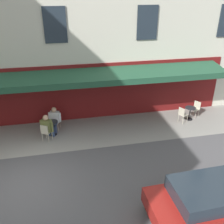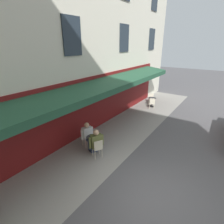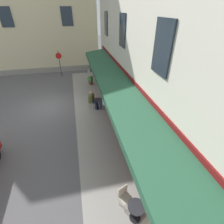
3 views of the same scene
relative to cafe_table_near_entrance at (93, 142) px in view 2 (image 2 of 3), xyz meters
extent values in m
plane|color=#565456|center=(1.06, 3.48, -0.49)|extent=(70.00, 70.00, 0.00)
cube|color=gray|center=(-2.19, 0.08, -0.49)|extent=(20.50, 3.20, 0.01)
cube|color=beige|center=(-2.94, -6.02, 7.01)|extent=(20.00, 9.00, 15.00)
cube|color=maroon|center=(-1.94, -1.49, 1.11)|extent=(16.00, 0.06, 3.20)
cube|color=#235138|center=(-1.94, -0.67, 2.36)|extent=(15.00, 1.70, 0.36)
cube|color=#235138|center=(-1.94, 0.16, 2.13)|extent=(15.00, 0.04, 0.28)
cube|color=#232D38|center=(-9.94, -1.48, 4.71)|extent=(1.10, 0.06, 1.70)
cube|color=#232D38|center=(-5.28, -1.48, 4.71)|extent=(1.10, 0.06, 1.70)
cube|color=#232D38|center=(-0.61, -1.48, 4.71)|extent=(1.10, 0.06, 1.70)
cylinder|color=black|center=(0.00, 0.00, -0.48)|extent=(0.40, 0.40, 0.03)
cylinder|color=black|center=(0.00, 0.00, -0.13)|extent=(0.06, 0.06, 0.72)
cylinder|color=#2D2D33|center=(0.00, 0.00, 0.24)|extent=(0.60, 0.60, 0.03)
cylinder|color=beige|center=(0.04, 0.41, -0.27)|extent=(0.03, 0.03, 0.45)
cylinder|color=beige|center=(0.33, 0.25, -0.27)|extent=(0.03, 0.03, 0.45)
cylinder|color=beige|center=(0.20, 0.71, -0.27)|extent=(0.03, 0.03, 0.45)
cylinder|color=beige|center=(0.50, 0.55, -0.27)|extent=(0.03, 0.03, 0.45)
cube|color=beige|center=(0.27, 0.48, -0.02)|extent=(0.54, 0.54, 0.04)
cube|color=beige|center=(0.35, 0.64, 0.21)|extent=(0.37, 0.23, 0.42)
cylinder|color=beige|center=(0.05, -0.41, -0.27)|extent=(0.03, 0.03, 0.45)
cylinder|color=beige|center=(-0.28, -0.31, -0.27)|extent=(0.03, 0.03, 0.45)
cylinder|color=beige|center=(-0.05, -0.74, -0.27)|extent=(0.03, 0.03, 0.45)
cylinder|color=beige|center=(-0.38, -0.64, -0.27)|extent=(0.03, 0.03, 0.45)
cube|color=beige|center=(-0.16, -0.53, -0.02)|extent=(0.50, 0.50, 0.04)
cube|color=beige|center=(-0.22, -0.70, 0.21)|extent=(0.39, 0.16, 0.42)
cylinder|color=black|center=(-7.68, -0.12, -0.48)|extent=(0.40, 0.40, 0.03)
cylinder|color=black|center=(-7.68, -0.12, -0.13)|extent=(0.06, 0.06, 0.72)
cylinder|color=#2D2D33|center=(-7.68, -0.12, 0.24)|extent=(0.60, 0.60, 0.03)
cylinder|color=beige|center=(-7.39, 0.19, -0.27)|extent=(0.03, 0.03, 0.45)
cylinder|color=beige|center=(-7.26, -0.13, -0.27)|extent=(0.03, 0.03, 0.45)
cylinder|color=beige|center=(-7.08, 0.32, -0.27)|extent=(0.03, 0.03, 0.45)
cylinder|color=beige|center=(-6.95, 0.00, -0.27)|extent=(0.03, 0.03, 0.45)
cube|color=beige|center=(-7.17, 0.09, -0.02)|extent=(0.52, 0.52, 0.04)
cube|color=beige|center=(-7.00, 0.16, 0.21)|extent=(0.19, 0.38, 0.42)
cylinder|color=beige|center=(-7.92, -0.46, -0.27)|extent=(0.03, 0.03, 0.45)
cylinder|color=beige|center=(-8.09, -0.16, -0.27)|extent=(0.03, 0.03, 0.45)
cylinder|color=beige|center=(-8.21, -0.63, -0.27)|extent=(0.03, 0.03, 0.45)
cylinder|color=beige|center=(-8.38, -0.34, -0.27)|extent=(0.03, 0.03, 0.45)
cube|color=beige|center=(-8.15, -0.40, -0.02)|extent=(0.55, 0.55, 0.04)
cube|color=beige|center=(-8.31, -0.49, 0.21)|extent=(0.24, 0.37, 0.42)
cylinder|color=navy|center=(-0.02, 0.17, -0.26)|extent=(0.16, 0.16, 0.47)
cylinder|color=navy|center=(0.07, 0.32, 0.00)|extent=(0.32, 0.39, 0.17)
cylinder|color=navy|center=(0.15, 0.07, -0.26)|extent=(0.16, 0.16, 0.47)
cylinder|color=navy|center=(0.24, 0.23, 0.00)|extent=(0.32, 0.39, 0.17)
cube|color=olive|center=(0.24, 0.43, 0.30)|extent=(0.57, 0.49, 0.60)
sphere|color=tan|center=(0.24, 0.43, 0.74)|extent=(0.27, 0.27, 0.27)
cylinder|color=olive|center=(-0.03, 0.57, 0.28)|extent=(0.11, 0.11, 0.53)
cylinder|color=olive|center=(0.50, 0.28, 0.28)|extent=(0.11, 0.11, 0.53)
cylinder|color=navy|center=(0.04, -0.17, -0.26)|extent=(0.15, 0.15, 0.47)
cylinder|color=navy|center=(-0.01, -0.33, 0.00)|extent=(0.25, 0.37, 0.16)
cylinder|color=navy|center=(-0.13, -0.12, -0.26)|extent=(0.15, 0.15, 0.47)
cylinder|color=navy|center=(-0.18, -0.28, 0.00)|extent=(0.25, 0.37, 0.16)
cube|color=silver|center=(-0.15, -0.47, 0.29)|extent=(0.53, 0.40, 0.58)
sphere|color=tan|center=(-0.15, -0.47, 0.70)|extent=(0.25, 0.25, 0.25)
cylinder|color=silver|center=(0.13, -0.55, 0.27)|extent=(0.10, 0.10, 0.51)
cylinder|color=silver|center=(-0.42, -0.38, 0.27)|extent=(0.10, 0.10, 0.51)
camera|label=1|loc=(-0.79, 11.35, 6.28)|focal=39.68mm
camera|label=2|loc=(5.58, 4.91, 4.42)|focal=28.33mm
camera|label=3|loc=(-10.37, 1.33, 5.83)|focal=26.65mm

